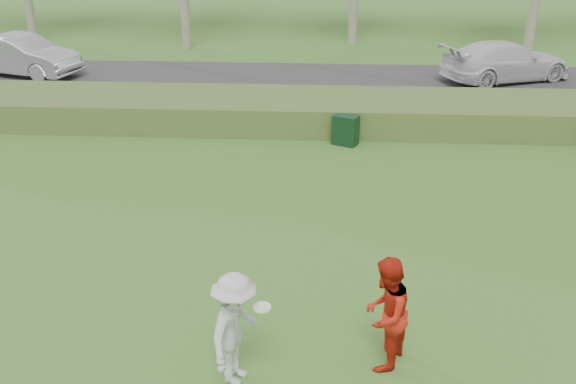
# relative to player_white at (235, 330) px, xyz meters

# --- Properties ---
(ground) EXTENTS (120.00, 120.00, 0.00)m
(ground) POSITION_rel_player_white_xyz_m (0.54, 0.05, -0.93)
(ground) COLOR #326421
(ground) RESTS_ON ground
(reed_strip) EXTENTS (80.00, 3.00, 0.90)m
(reed_strip) POSITION_rel_player_white_xyz_m (0.54, 12.05, -0.48)
(reed_strip) COLOR #425C24
(reed_strip) RESTS_ON ground
(park_road) EXTENTS (80.00, 6.00, 0.06)m
(park_road) POSITION_rel_player_white_xyz_m (0.54, 17.05, -0.90)
(park_road) COLOR #2D2D2D
(park_road) RESTS_ON ground
(player_white) EXTENTS (1.05, 1.35, 1.86)m
(player_white) POSITION_rel_player_white_xyz_m (0.00, 0.00, 0.00)
(player_white) COLOR silver
(player_white) RESTS_ON ground
(player_red) EXTENTS (1.02, 1.13, 1.89)m
(player_red) POSITION_rel_player_white_xyz_m (2.24, 0.49, 0.02)
(player_red) COLOR red
(player_red) RESTS_ON ground
(utility_cabinet) EXTENTS (0.84, 0.70, 0.90)m
(utility_cabinet) POSITION_rel_player_white_xyz_m (1.87, 10.31, -0.48)
(utility_cabinet) COLOR black
(utility_cabinet) RESTS_ON ground
(car_mid) EXTENTS (5.12, 3.07, 1.59)m
(car_mid) POSITION_rel_player_white_xyz_m (-11.03, 17.43, -0.07)
(car_mid) COLOR silver
(car_mid) RESTS_ON park_road
(car_right) EXTENTS (5.63, 3.95, 1.51)m
(car_right) POSITION_rel_player_white_xyz_m (8.29, 17.74, -0.11)
(car_right) COLOR silver
(car_right) RESTS_ON park_road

